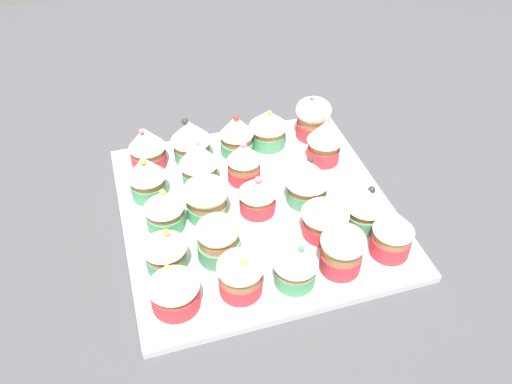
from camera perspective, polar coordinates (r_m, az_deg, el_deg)
The scene contains 24 objects.
ground_plane at distance 81.44cm, azimuth 0.00°, elevation -2.94°, with size 180.00×180.00×3.00cm, color #4C4C51.
baking_tray at distance 79.95cm, azimuth 0.00°, elevation -1.89°, with size 39.61×39.61×1.20cm.
cupcake_0 at distance 86.44cm, azimuth -11.73°, elevation 4.87°, with size 5.94×5.94×7.50cm.
cupcake_1 at distance 80.39cm, azimuth -11.78°, elevation 1.69°, with size 5.83×5.83×7.74cm.
cupcake_2 at distance 75.53cm, azimuth -9.93°, elevation -1.73°, with size 5.81×5.81×6.97cm.
cupcake_3 at distance 69.84cm, azimuth -9.88°, elevation -6.05°, with size 6.06×6.06×7.43cm.
cupcake_4 at distance 65.79cm, azimuth -8.93°, elevation -9.94°, with size 6.47×6.47×7.67cm.
cupcake_5 at distance 86.34cm, azimuth -7.08°, elevation 5.68°, with size 6.57×6.57×7.83cm.
cupcake_6 at distance 81.40cm, azimuth -6.26°, elevation 3.27°, with size 6.04×6.04×8.02cm.
cupcake_7 at distance 76.35cm, azimuth -5.42°, elevation -0.63°, with size 6.69×6.69×6.66cm.
cupcake_8 at distance 70.54cm, azimuth -4.15°, elevation -5.07°, with size 5.84×5.84×6.83cm.
cupcake_9 at distance 66.91cm, azimuth -1.71°, elevation -8.87°, with size 6.04×6.04×6.48cm.
cupcake_10 at distance 87.23cm, azimuth -2.11°, elevation 6.29°, with size 5.62×5.62×7.63cm.
cupcake_11 at distance 81.81cm, azimuth -1.42°, elevation 3.32°, with size 5.25×5.25×7.49cm.
cupcake_12 at distance 76.73cm, azimuth 0.35°, elevation -0.13°, with size 5.73×5.73×6.82cm.
cupcake_13 at distance 67.83cm, azimuth 4.31°, elevation -7.79°, with size 5.90×5.90×6.75cm.
cupcake_14 at distance 89.08cm, azimuth 1.32°, elevation 7.07°, with size 6.56×6.56×7.07cm.
cupcake_15 at distance 78.26cm, azimuth 5.59°, elevation 1.37°, with size 6.76×6.76×7.98cm.
cupcake_16 at distance 73.83cm, azimuth 7.51°, elevation -2.37°, with size 6.82×6.82×7.03cm.
cupcake_17 at distance 69.81cm, azimuth 9.32°, elevation -6.16°, with size 6.03×6.03×6.88cm.
cupcake_18 at distance 91.42cm, azimuth 6.20°, elevation 8.05°, with size 6.20×6.20×7.55cm.
cupcake_19 at distance 85.98cm, azimuth 7.46°, elevation 5.63°, with size 5.82×5.82×8.21cm.
cupcake_20 at distance 76.49cm, azimuth 11.86°, elevation -1.51°, with size 6.14×6.14×6.76cm.
cupcake_21 at distance 73.06cm, azimuth 14.62°, elevation -4.30°, with size 5.63×5.63×7.38cm.
Camera 1 is at (54.33, -16.29, 56.94)cm, focal length 36.96 mm.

